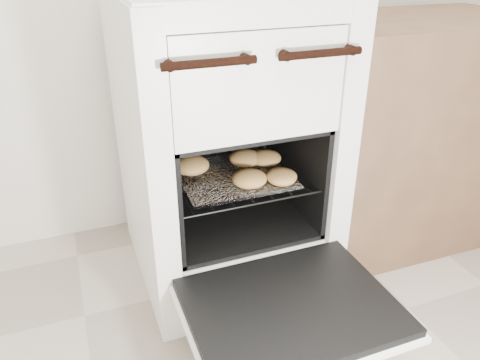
% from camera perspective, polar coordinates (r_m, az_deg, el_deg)
% --- Properties ---
extents(stove, '(0.62, 0.69, 0.95)m').
position_cam_1_polar(stove, '(1.57, -2.00, 4.04)').
color(stove, white).
rests_on(stove, ground).
extents(oven_door, '(0.56, 0.44, 0.04)m').
position_cam_1_polar(oven_door, '(1.29, 6.17, -15.34)').
color(oven_door, black).
rests_on(oven_door, stove).
extents(oven_rack, '(0.45, 0.44, 0.01)m').
position_cam_1_polar(oven_rack, '(1.54, -1.11, 0.64)').
color(oven_rack, black).
rests_on(oven_rack, stove).
extents(foil_sheet, '(0.35, 0.31, 0.01)m').
position_cam_1_polar(foil_sheet, '(1.52, -0.84, 0.52)').
color(foil_sheet, white).
rests_on(foil_sheet, oven_rack).
extents(baked_rolls, '(0.38, 0.32, 0.05)m').
position_cam_1_polar(baked_rolls, '(1.51, 0.12, 1.57)').
color(baked_rolls, tan).
rests_on(baked_rolls, foil_sheet).
extents(counter, '(0.85, 0.57, 0.85)m').
position_cam_1_polar(counter, '(1.95, 19.85, 5.77)').
color(counter, brown).
rests_on(counter, ground).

